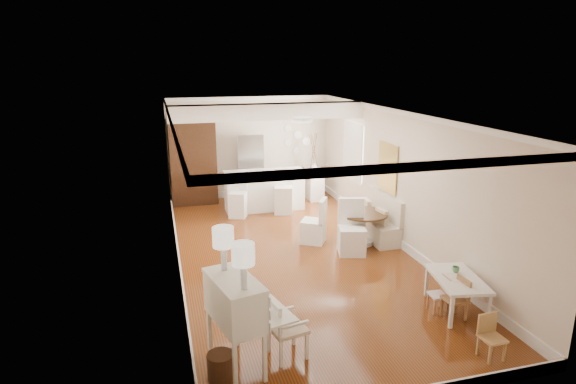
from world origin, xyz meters
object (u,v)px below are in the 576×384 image
kids_chair_a (455,299)px  dining_table (363,228)px  secretary_bureau (235,324)px  bar_stool_left (238,197)px  slip_chair_far (313,221)px  pantry_cabinet (193,161)px  gustavian_armchair (287,327)px  fridge (263,167)px  kids_table (456,294)px  bar_stool_right (283,192)px  sideboard (313,183)px  slip_chair_near (352,228)px  kids_chair_c (492,338)px  wicker_basket (221,366)px  breakfast_counter (264,190)px  kids_chair_b (438,294)px

kids_chair_a → dining_table: bearing=178.6°
secretary_bureau → bar_stool_left: (1.03, 5.98, -0.11)m
slip_chair_far → pantry_cabinet: (-2.19, 3.63, 0.67)m
gustavian_armchair → fridge: size_ratio=0.46×
dining_table → pantry_cabinet: size_ratio=0.44×
kids_table → bar_stool_right: bearing=103.5°
kids_chair_a → pantry_cabinet: 7.92m
kids_table → sideboard: size_ratio=1.25×
kids_chair_a → fridge: 7.29m
bar_stool_right → fridge: fridge is taller
kids_table → bar_stool_right: size_ratio=0.99×
fridge → sideboard: (1.35, -0.36, -0.48)m
slip_chair_near → slip_chair_far: 0.96m
sideboard → kids_chair_a: bearing=-88.1°
slip_chair_near → kids_table: bearing=-60.6°
kids_chair_c → pantry_cabinet: (-3.13, 8.18, 0.85)m
kids_chair_c → slip_chair_far: 4.65m
dining_table → bar_stool_right: 2.72m
wicker_basket → breakfast_counter: 6.90m
slip_chair_far → slip_chair_near: bearing=67.0°
wicker_basket → secretary_bureau: bearing=37.9°
gustavian_armchair → kids_table: 2.86m
slip_chair_near → fridge: 4.47m
kids_table → sideboard: (-0.16, 6.57, 0.14)m
slip_chair_far → fridge: 3.64m
pantry_cabinet → kids_chair_a: bearing=-65.7°
secretary_bureau → kids_chair_b: size_ratio=2.17×
kids_table → kids_chair_c: kids_chair_c is taller
secretary_bureau → pantry_cabinet: (0.10, 7.49, 0.54)m
kids_chair_a → breakfast_counter: (-1.55, 6.09, 0.19)m
slip_chair_near → breakfast_counter: 3.49m
wicker_basket → dining_table: size_ratio=0.33×
slip_chair_near → bar_stool_right: bearing=117.2°
gustavian_armchair → sideboard: size_ratio=0.94×
bar_stool_right → sideboard: bearing=59.7°
pantry_cabinet → kids_chair_b: bearing=-65.6°
gustavian_armchair → slip_chair_far: slip_chair_far is taller
kids_chair_c → pantry_cabinet: pantry_cabinet is taller
kids_chair_a → breakfast_counter: size_ratio=0.32×
dining_table → gustavian_armchair: bearing=-126.9°
secretary_bureau → gustavian_armchair: secretary_bureau is taller
secretary_bureau → kids_table: size_ratio=1.11×
gustavian_armchair → wicker_basket: size_ratio=2.50×
breakfast_counter → secretary_bureau: bearing=-105.7°
wicker_basket → kids_chair_a: 3.60m
bar_stool_left → pantry_cabinet: (-0.93, 1.51, 0.65)m
gustavian_armchair → slip_chair_near: (2.15, 3.01, 0.13)m
secretary_bureau → slip_chair_far: (2.29, 3.86, -0.13)m
slip_chair_far → kids_chair_a: bearing=48.3°
kids_chair_b → bar_stool_right: 5.52m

